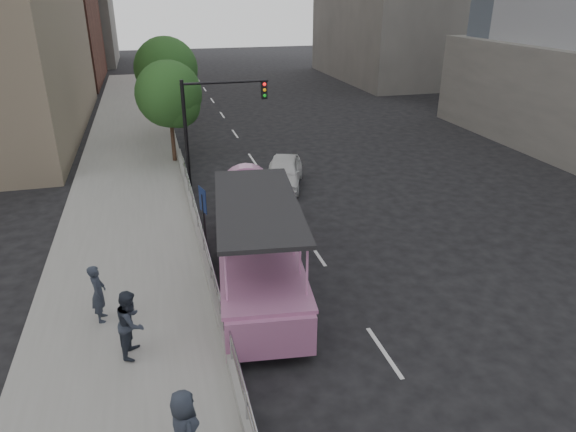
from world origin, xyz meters
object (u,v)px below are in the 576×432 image
(street_tree_far, at_px, (168,71))
(duck_boat, at_px, (255,243))
(car, at_px, (283,172))
(pedestrian_far, at_px, (185,430))
(parking_sign, at_px, (204,215))
(street_tree_near, at_px, (171,97))
(pedestrian_mid, at_px, (131,323))
(pedestrian_near, at_px, (98,293))
(traffic_signal, at_px, (210,115))

(street_tree_far, bearing_deg, duck_boat, -85.12)
(car, height_order, pedestrian_far, pedestrian_far)
(parking_sign, distance_m, street_tree_near, 11.52)
(pedestrian_mid, bearing_deg, street_tree_far, 7.84)
(pedestrian_mid, xyz_separation_m, street_tree_near, (2.16, 16.58, 2.59))
(car, height_order, street_tree_far, street_tree_far)
(duck_boat, height_order, car, duck_boat)
(street_tree_near, bearing_deg, parking_sign, -88.46)
(pedestrian_near, height_order, street_tree_near, street_tree_near)
(pedestrian_near, relative_size, parking_sign, 0.63)
(pedestrian_near, xyz_separation_m, pedestrian_mid, (0.91, -1.78, 0.05))
(parking_sign, relative_size, traffic_signal, 0.53)
(pedestrian_near, bearing_deg, pedestrian_mid, -151.65)
(traffic_signal, bearing_deg, street_tree_far, 98.43)
(duck_boat, bearing_deg, parking_sign, 133.54)
(car, bearing_deg, pedestrian_mid, -101.36)
(car, bearing_deg, street_tree_near, 155.66)
(traffic_signal, distance_m, street_tree_near, 3.80)
(car, distance_m, pedestrian_far, 16.84)
(pedestrian_near, bearing_deg, street_tree_far, -7.78)
(pedestrian_far, distance_m, parking_sign, 9.24)
(pedestrian_mid, distance_m, traffic_signal, 13.86)
(duck_boat, relative_size, pedestrian_far, 5.45)
(pedestrian_far, relative_size, street_tree_near, 0.32)
(car, xyz_separation_m, street_tree_near, (-4.92, 4.73, 3.08))
(pedestrian_near, distance_m, street_tree_near, 15.34)
(duck_boat, relative_size, parking_sign, 3.58)
(duck_boat, height_order, parking_sign, duck_boat)
(duck_boat, distance_m, street_tree_far, 19.24)
(car, distance_m, pedestrian_mid, 13.81)
(pedestrian_near, xyz_separation_m, street_tree_near, (3.08, 14.80, 2.65))
(pedestrian_near, bearing_deg, street_tree_near, -10.58)
(parking_sign, xyz_separation_m, street_tree_far, (-0.10, 17.32, 2.58))
(pedestrian_mid, distance_m, pedestrian_far, 4.00)
(parking_sign, xyz_separation_m, traffic_signal, (1.29, 7.90, 1.78))
(pedestrian_far, bearing_deg, pedestrian_near, 4.67)
(street_tree_far, bearing_deg, parking_sign, -89.65)
(parking_sign, bearing_deg, traffic_signal, 80.70)
(pedestrian_near, xyz_separation_m, traffic_signal, (4.68, 11.37, 2.33))
(pedestrian_mid, relative_size, pedestrian_far, 1.02)
(parking_sign, relative_size, street_tree_near, 0.48)
(car, relative_size, street_tree_near, 0.75)
(parking_sign, bearing_deg, car, 55.01)
(duck_boat, xyz_separation_m, pedestrian_mid, (-3.98, -3.66, 0.04))
(pedestrian_far, bearing_deg, street_tree_near, -17.56)
(parking_sign, height_order, street_tree_near, street_tree_near)
(duck_boat, bearing_deg, traffic_signal, 91.32)
(duck_boat, height_order, pedestrian_near, duck_boat)
(duck_boat, bearing_deg, pedestrian_far, -111.38)
(car, height_order, street_tree_near, street_tree_near)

